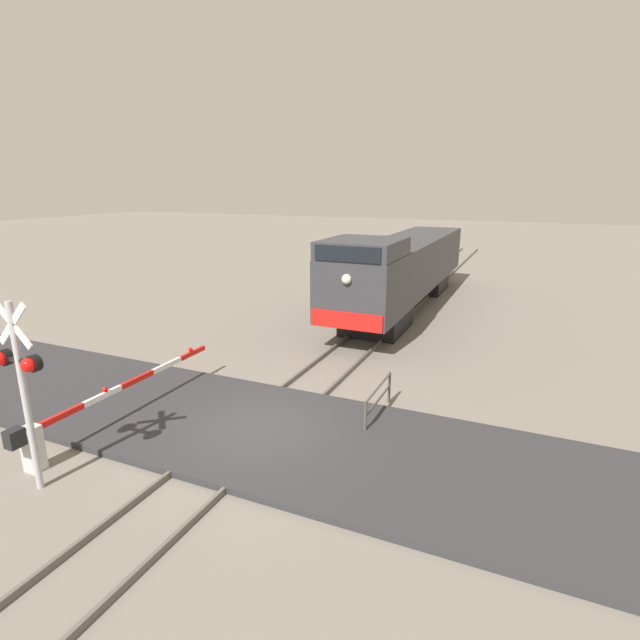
{
  "coord_description": "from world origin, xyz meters",
  "views": [
    {
      "loc": [
        6.15,
        -9.84,
        6.22
      ],
      "look_at": [
        -0.89,
        5.96,
        1.41
      ],
      "focal_mm": 27.54,
      "sensor_mm": 36.0,
      "label": 1
    }
  ],
  "objects_px": {
    "crossing_gate": "(71,420)",
    "guard_railing": "(378,397)",
    "crossing_signal": "(20,376)",
    "locomotive": "(403,268)"
  },
  "relations": [
    {
      "from": "locomotive",
      "to": "guard_railing",
      "type": "xyz_separation_m",
      "value": [
        2.59,
        -12.25,
        -1.53
      ]
    },
    {
      "from": "crossing_signal",
      "to": "crossing_gate",
      "type": "bearing_deg",
      "value": 115.26
    },
    {
      "from": "crossing_gate",
      "to": "guard_railing",
      "type": "xyz_separation_m",
      "value": [
        6.27,
        4.54,
        -0.14
      ]
    },
    {
      "from": "crossing_signal",
      "to": "locomotive",
      "type": "bearing_deg",
      "value": 80.77
    },
    {
      "from": "locomotive",
      "to": "crossing_gate",
      "type": "xyz_separation_m",
      "value": [
        -3.67,
        -16.79,
        -1.39
      ]
    },
    {
      "from": "crossing_signal",
      "to": "guard_railing",
      "type": "bearing_deg",
      "value": 47.29
    },
    {
      "from": "crossing_gate",
      "to": "guard_railing",
      "type": "distance_m",
      "value": 7.74
    },
    {
      "from": "crossing_gate",
      "to": "locomotive",
      "type": "bearing_deg",
      "value": 77.67
    },
    {
      "from": "crossing_signal",
      "to": "crossing_gate",
      "type": "height_order",
      "value": "crossing_signal"
    },
    {
      "from": "locomotive",
      "to": "crossing_gate",
      "type": "height_order",
      "value": "locomotive"
    }
  ]
}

